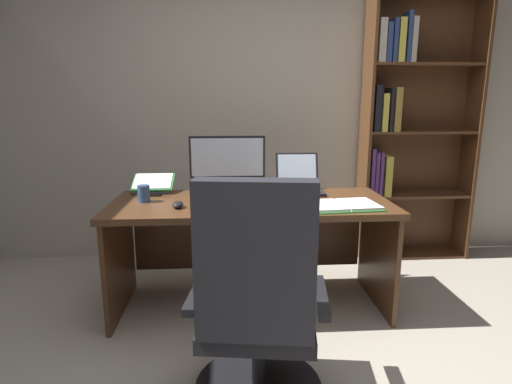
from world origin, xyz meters
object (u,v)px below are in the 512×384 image
(bookshelf, at_px, (404,138))
(coffee_mug, at_px, (144,194))
(computer_mouse, at_px, (178,205))
(open_binder, at_px, (342,205))
(monitor, at_px, (227,164))
(notepad, at_px, (282,199))
(laptop, at_px, (299,184))
(pen, at_px, (285,198))
(reading_stand_with_book, at_px, (153,184))
(desk, at_px, (250,226))
(keyboard, at_px, (228,205))
(office_chair, at_px, (257,316))

(bookshelf, relative_size, coffee_mug, 20.47)
(computer_mouse, distance_m, open_binder, 0.99)
(monitor, bearing_deg, notepad, -32.80)
(bookshelf, xyz_separation_m, monitor, (-1.50, -0.61, -0.12))
(monitor, xyz_separation_m, laptop, (0.51, 0.01, -0.15))
(laptop, xyz_separation_m, notepad, (-0.15, -0.24, -0.05))
(open_binder, height_order, pen, open_binder)
(reading_stand_with_book, bearing_deg, pen, -17.40)
(monitor, distance_m, notepad, 0.46)
(laptop, distance_m, computer_mouse, 0.90)
(desk, xyz_separation_m, keyboard, (-0.15, -0.22, 0.21))
(bookshelf, height_order, office_chair, bookshelf)
(office_chair, height_order, notepad, office_chair)
(office_chair, distance_m, coffee_mug, 1.23)
(office_chair, height_order, keyboard, office_chair)
(keyboard, relative_size, notepad, 2.00)
(reading_stand_with_book, bearing_deg, bookshelf, 15.38)
(keyboard, xyz_separation_m, computer_mouse, (-0.30, 0.00, 0.01))
(coffee_mug, bearing_deg, open_binder, -10.06)
(notepad, bearing_deg, bookshelf, 36.10)
(office_chair, height_order, laptop, office_chair)
(notepad, height_order, pen, pen)
(monitor, xyz_separation_m, pen, (0.37, -0.23, -0.19))
(office_chair, height_order, coffee_mug, office_chair)
(desk, bearing_deg, laptop, 26.69)
(pen, bearing_deg, bookshelf, 36.58)
(bookshelf, xyz_separation_m, notepad, (-1.15, -0.84, -0.32))
(monitor, bearing_deg, reading_stand_with_book, 174.08)
(computer_mouse, bearing_deg, office_chair, -62.47)
(reading_stand_with_book, bearing_deg, monitor, -5.92)
(desk, bearing_deg, computer_mouse, -153.66)
(desk, xyz_separation_m, open_binder, (0.54, -0.27, 0.21))
(coffee_mug, bearing_deg, monitor, 22.68)
(keyboard, distance_m, computer_mouse, 0.30)
(bookshelf, relative_size, computer_mouse, 21.26)
(desk, relative_size, office_chair, 1.66)
(open_binder, distance_m, pen, 0.38)
(office_chair, height_order, computer_mouse, office_chair)
(laptop, bearing_deg, coffee_mug, -167.29)
(monitor, bearing_deg, open_binder, -32.51)
(pen, bearing_deg, open_binder, -33.79)
(computer_mouse, height_order, open_binder, computer_mouse)
(keyboard, bearing_deg, computer_mouse, 180.00)
(desk, distance_m, notepad, 0.29)
(notepad, xyz_separation_m, pen, (0.02, -0.00, 0.01))
(laptop, bearing_deg, notepad, -122.85)
(office_chair, xyz_separation_m, reading_stand_with_book, (-0.65, 1.26, 0.34))
(office_chair, distance_m, monitor, 1.30)
(coffee_mug, bearing_deg, desk, 4.62)
(desk, height_order, office_chair, office_chair)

